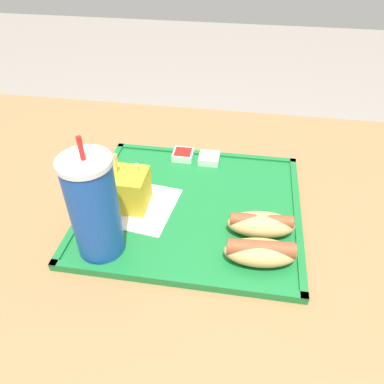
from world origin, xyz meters
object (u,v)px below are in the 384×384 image
(soda_cup, at_px, (94,207))
(sauce_cup_mayo, at_px, (211,158))
(hot_dog_near, at_px, (261,224))
(hot_dog_far, at_px, (260,252))
(sauce_cup_ketchup, at_px, (183,155))
(fries_carton, at_px, (124,190))

(soda_cup, height_order, sauce_cup_mayo, soda_cup)
(sauce_cup_mayo, bearing_deg, hot_dog_near, 118.35)
(hot_dog_far, distance_m, hot_dog_near, 0.06)
(hot_dog_far, relative_size, sauce_cup_ketchup, 2.70)
(fries_carton, xyz_separation_m, sauce_cup_ketchup, (-0.08, -0.17, -0.03))
(hot_dog_far, height_order, hot_dog_near, hot_dog_far)
(soda_cup, distance_m, sauce_cup_ketchup, 0.30)
(soda_cup, bearing_deg, hot_dog_near, -163.78)
(hot_dog_near, relative_size, sauce_cup_mayo, 2.70)
(soda_cup, bearing_deg, fries_carton, -93.97)
(soda_cup, relative_size, sauce_cup_mayo, 4.86)
(hot_dog_far, xyz_separation_m, sauce_cup_ketchup, (0.17, -0.26, -0.01))
(hot_dog_far, height_order, fries_carton, fries_carton)
(hot_dog_near, distance_m, fries_carton, 0.24)
(hot_dog_far, xyz_separation_m, hot_dog_near, (0.00, -0.06, -0.00))
(hot_dog_near, distance_m, sauce_cup_mayo, 0.22)
(soda_cup, height_order, sauce_cup_ketchup, soda_cup)
(soda_cup, bearing_deg, sauce_cup_ketchup, -106.82)
(hot_dog_near, bearing_deg, soda_cup, 16.22)
(sauce_cup_ketchup, bearing_deg, soda_cup, 73.18)
(soda_cup, relative_size, sauce_cup_ketchup, 4.86)
(fries_carton, bearing_deg, soda_cup, 86.03)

